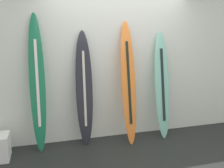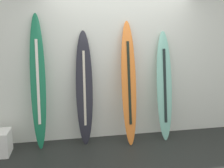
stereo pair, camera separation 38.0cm
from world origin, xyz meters
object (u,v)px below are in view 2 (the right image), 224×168
(surfboard_seafoam, at_px, (164,86))
(surfboard_emerald, at_px, (38,83))
(surfboard_charcoal, at_px, (84,89))
(surfboard_sunset, at_px, (129,83))

(surfboard_seafoam, bearing_deg, surfboard_emerald, 178.99)
(surfboard_charcoal, bearing_deg, surfboard_sunset, -6.95)
(surfboard_emerald, distance_m, surfboard_seafoam, 2.12)
(surfboard_charcoal, xyz_separation_m, surfboard_seafoam, (1.39, -0.05, 0.02))
(surfboard_sunset, relative_size, surfboard_seafoam, 1.09)
(surfboard_sunset, bearing_deg, surfboard_charcoal, 173.05)
(surfboard_charcoal, distance_m, surfboard_seafoam, 1.39)
(surfboard_charcoal, relative_size, surfboard_sunset, 0.92)
(surfboard_emerald, xyz_separation_m, surfboard_sunset, (1.47, -0.08, -0.03))
(surfboard_emerald, height_order, surfboard_sunset, surfboard_emerald)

